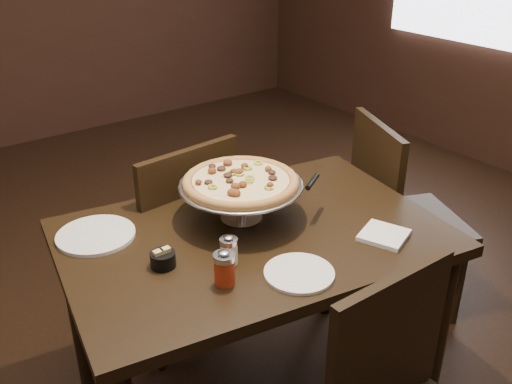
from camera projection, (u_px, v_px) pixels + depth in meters
room at (248, 63)px, 1.77m from camera, size 6.04×7.04×2.84m
dining_table at (253, 258)px, 2.04m from camera, size 1.43×1.08×0.82m
pizza_stand at (241, 182)px, 2.01m from camera, size 0.45×0.45×0.18m
parmesan_shaker at (229, 250)px, 1.80m from camera, size 0.06×0.06×0.10m
pepper_flake_shaker at (224, 268)px, 1.70m from camera, size 0.07×0.07×0.12m
packet_caddy at (163, 259)px, 1.79m from camera, size 0.08×0.08×0.06m
napkin_stack at (384, 235)px, 1.96m from camera, size 0.19×0.19×0.02m
plate_left at (96, 235)px, 1.96m from camera, size 0.27×0.27×0.01m
plate_near at (299, 273)px, 1.76m from camera, size 0.22×0.22×0.01m
serving_spatula at (312, 182)px, 2.02m from camera, size 0.16×0.16×0.02m
chair_far at (175, 238)px, 2.47m from camera, size 0.51×0.51×1.00m
chair_side at (397, 213)px, 2.67m from camera, size 0.61×0.61×1.00m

